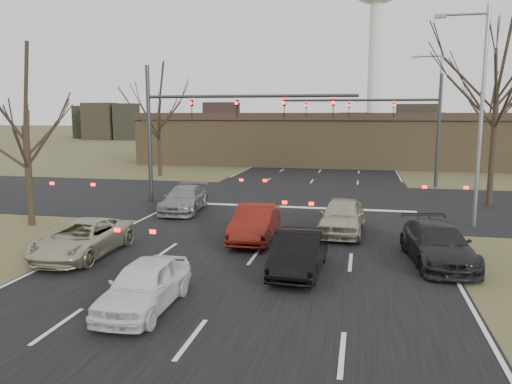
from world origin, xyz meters
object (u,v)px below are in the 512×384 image
at_px(car_grey_ahead, 184,199).
at_px(streetlight_right_far, 437,109).
at_px(building, 345,139).
at_px(mast_arm_far, 398,117).
at_px(car_white_sedan, 144,285).
at_px(car_silver_suv, 82,239).
at_px(car_charcoal_sedan, 438,244).
at_px(car_red_ahead, 255,223).
at_px(streetlight_right_near, 478,106).
at_px(car_silver_ahead, 342,216).
at_px(car_black_hatch, 300,252).
at_px(mast_arm_near, 202,117).

bearing_deg(car_grey_ahead, streetlight_right_far, 42.43).
distance_m(building, mast_arm_far, 15.75).
xyz_separation_m(car_white_sedan, car_grey_ahead, (-3.67, 13.07, 0.01)).
bearing_deg(car_silver_suv, streetlight_right_far, 57.59).
bearing_deg(car_grey_ahead, car_silver_suv, -100.22).
bearing_deg(mast_arm_far, car_white_sedan, -107.55).
xyz_separation_m(car_charcoal_sedan, car_red_ahead, (-7.00, 1.88, 0.04)).
relative_size(streetlight_right_near, car_silver_suv, 2.09).
xyz_separation_m(mast_arm_far, car_silver_ahead, (-3.18, -15.61, -4.24)).
bearing_deg(car_silver_suv, car_silver_ahead, 30.44).
relative_size(mast_arm_far, car_red_ahead, 2.48).
xyz_separation_m(streetlight_right_near, car_black_hatch, (-6.98, -8.40, -4.89)).
bearing_deg(mast_arm_near, streetlight_right_near, -12.05).
height_order(building, car_black_hatch, building).
distance_m(building, car_grey_ahead, 28.47).
distance_m(car_black_hatch, car_silver_ahead, 5.90).
relative_size(building, mast_arm_near, 3.50).
xyz_separation_m(building, streetlight_right_far, (7.32, -11.00, 2.92)).
bearing_deg(mast_arm_near, car_grey_ahead, -97.29).
bearing_deg(mast_arm_far, streetlight_right_far, 51.89).
distance_m(car_silver_suv, car_charcoal_sedan, 12.91).
bearing_deg(car_charcoal_sedan, car_silver_ahead, 125.62).
distance_m(car_grey_ahead, car_silver_ahead, 9.13).
relative_size(car_white_sedan, car_red_ahead, 0.88).
xyz_separation_m(mast_arm_far, car_white_sedan, (-8.05, -25.45, -4.35)).
relative_size(mast_arm_near, car_red_ahead, 2.70).
relative_size(building, car_white_sedan, 10.77).
xyz_separation_m(streetlight_right_far, car_black_hatch, (-7.48, -25.40, -4.89)).
bearing_deg(mast_arm_far, building, 105.58).
relative_size(car_black_hatch, car_grey_ahead, 0.89).
distance_m(car_black_hatch, car_grey_ahead, 11.65).
relative_size(car_white_sedan, car_grey_ahead, 0.83).
xyz_separation_m(car_black_hatch, car_silver_ahead, (1.15, 5.79, 0.09)).
distance_m(building, car_silver_suv, 37.20).
distance_m(car_black_hatch, car_charcoal_sedan, 5.06).
bearing_deg(car_grey_ahead, car_red_ahead, -51.04).
bearing_deg(mast_arm_near, car_red_ahead, -57.90).
bearing_deg(car_silver_suv, car_white_sedan, -44.50).
bearing_deg(mast_arm_near, car_white_sedan, -77.72).
height_order(streetlight_right_far, car_black_hatch, streetlight_right_far).
bearing_deg(car_charcoal_sedan, car_white_sedan, -151.19).
height_order(mast_arm_near, car_charcoal_sedan, mast_arm_near).
distance_m(car_grey_ahead, car_red_ahead, 7.20).
distance_m(car_white_sedan, car_red_ahead, 8.03).
bearing_deg(car_charcoal_sedan, car_silver_suv, -179.00).
xyz_separation_m(mast_arm_far, car_grey_ahead, (-11.72, -12.39, -4.33)).
distance_m(mast_arm_near, streetlight_right_near, 14.38).
height_order(mast_arm_far, car_silver_ahead, mast_arm_far).
bearing_deg(building, streetlight_right_far, -56.35).
height_order(streetlight_right_near, car_white_sedan, streetlight_right_near).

